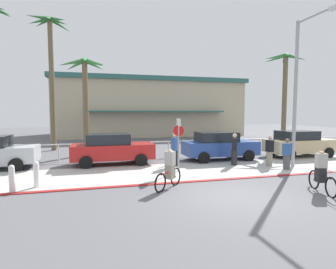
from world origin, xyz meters
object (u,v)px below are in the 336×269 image
at_px(palm_tree_2, 85,81).
at_px(palm_tree_1, 51,53).
at_px(car_red_1, 112,149).
at_px(cyclist_black_0, 321,173).
at_px(cyclist_red_1, 169,170).
at_px(bollard_1, 36,174).
at_px(palm_tree_3, 285,79).
at_px(car_tan_3, 299,143).
at_px(pedestrian_1, 234,151).
at_px(bollard_2, 12,178).
at_px(stop_sign_bike_lane, 179,137).
at_px(pedestrian_0, 287,156).
at_px(car_blue_2, 219,146).
at_px(pedestrian_3, 175,151).
at_px(pedestrian_2, 270,152).
at_px(streetlight_curb, 299,84).

bearing_deg(palm_tree_2, palm_tree_1, 130.59).
bearing_deg(car_red_1, cyclist_black_0, -45.98).
height_order(palm_tree_2, cyclist_red_1, palm_tree_2).
bearing_deg(bollard_1, palm_tree_3, 23.88).
bearing_deg(cyclist_red_1, car_tan_3, 26.11).
bearing_deg(pedestrian_1, bollard_2, -166.04).
xyz_separation_m(stop_sign_bike_lane, pedestrian_0, (5.34, -0.94, -0.96)).
distance_m(stop_sign_bike_lane, pedestrian_1, 3.58).
bearing_deg(pedestrian_0, pedestrian_1, 139.05).
bearing_deg(car_blue_2, palm_tree_2, 151.98).
distance_m(car_tan_3, pedestrian_1, 5.66).
xyz_separation_m(palm_tree_2, car_blue_2, (7.80, -4.15, -4.10)).
xyz_separation_m(bollard_1, pedestrian_0, (11.35, 0.32, 0.20)).
bearing_deg(stop_sign_bike_lane, pedestrian_3, 81.23).
xyz_separation_m(bollard_2, palm_tree_3, (17.22, 7.80, 4.99)).
bearing_deg(palm_tree_3, palm_tree_2, 177.60).
height_order(car_red_1, pedestrian_2, car_red_1).
distance_m(cyclist_red_1, pedestrian_2, 6.78).
bearing_deg(car_tan_3, cyclist_black_0, -125.68).
xyz_separation_m(bollard_1, pedestrian_2, (11.08, 1.35, 0.24)).
distance_m(pedestrian_0, pedestrian_2, 1.06).
bearing_deg(palm_tree_1, pedestrian_3, -49.03).
bearing_deg(bollard_1, palm_tree_2, 79.05).
bearing_deg(bollard_2, cyclist_red_1, -8.65).
xyz_separation_m(palm_tree_2, pedestrian_1, (7.85, -5.92, -4.16)).
relative_size(pedestrian_0, pedestrian_3, 0.88).
height_order(palm_tree_3, cyclist_black_0, palm_tree_3).
distance_m(car_tan_3, cyclist_black_0, 8.33).
xyz_separation_m(stop_sign_bike_lane, streetlight_curb, (6.25, -0.52, 2.60)).
bearing_deg(pedestrian_0, palm_tree_1, 139.44).
xyz_separation_m(palm_tree_2, car_tan_3, (13.30, -4.39, -4.10)).
distance_m(car_red_1, pedestrian_1, 6.66).
xyz_separation_m(pedestrian_0, pedestrian_1, (-1.96, 1.70, 0.09)).
relative_size(bollard_1, pedestrian_2, 0.61).
bearing_deg(pedestrian_2, streetlight_curb, -27.09).
bearing_deg(cyclist_black_0, palm_tree_1, 127.87).
xyz_separation_m(streetlight_curb, pedestrian_2, (-1.17, 0.60, -3.52)).
bearing_deg(bollard_2, stop_sign_bike_lane, 14.60).
xyz_separation_m(streetlight_curb, car_red_1, (-9.24, 3.24, -3.41)).
bearing_deg(pedestrian_0, palm_tree_3, 53.47).
bearing_deg(car_tan_3, car_blue_2, 177.56).
height_order(bollard_1, car_red_1, car_red_1).
bearing_deg(bollard_2, palm_tree_3, 24.37).
xyz_separation_m(palm_tree_1, pedestrian_1, (10.35, -8.84, -6.44)).
bearing_deg(palm_tree_2, bollard_1, -100.95).
height_order(pedestrian_0, pedestrian_3, pedestrian_3).
distance_m(palm_tree_2, car_red_1, 5.89).
relative_size(stop_sign_bike_lane, car_blue_2, 0.58).
xyz_separation_m(streetlight_curb, palm_tree_3, (4.27, 6.57, 1.23)).
bearing_deg(stop_sign_bike_lane, bollard_2, -165.40).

